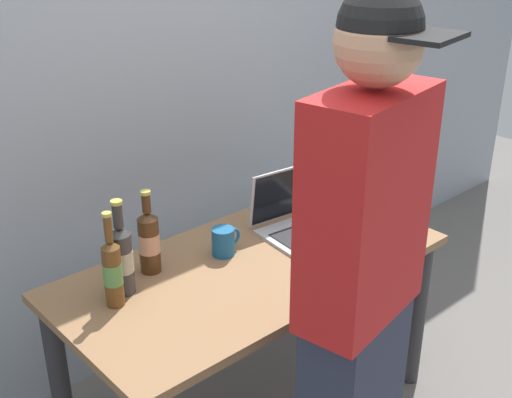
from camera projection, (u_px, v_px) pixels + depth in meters
name	position (u px, v px, depth m)	size (l,w,h in m)	color
desk	(252.00, 290.00, 2.44)	(1.44, 0.73, 0.72)	olive
laptop	(296.00, 218.00, 2.61)	(0.35, 0.32, 0.24)	#B7BABC
beer_bottle_dark	(149.00, 240.00, 2.28)	(0.08, 0.08, 0.31)	#472B14
beer_bottle_brown	(122.00, 258.00, 2.15)	(0.08, 0.08, 0.34)	#333333
beer_bottle_green	(113.00, 271.00, 2.09)	(0.06, 0.06, 0.33)	brown
person_figure	(359.00, 295.00, 1.81)	(0.43, 0.33, 1.76)	#2D3347
coffee_mug	(224.00, 241.00, 2.42)	(0.12, 0.09, 0.11)	#19598C
back_wall	(135.00, 72.00, 2.63)	(6.00, 0.10, 2.60)	#99A3AD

